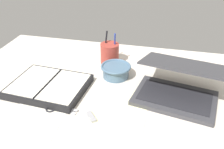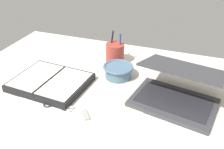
# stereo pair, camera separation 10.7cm
# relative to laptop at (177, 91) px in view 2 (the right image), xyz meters

# --- Properties ---
(desk_top) EXTENTS (1.40, 1.00, 0.02)m
(desk_top) POSITION_rel_laptop_xyz_m (-0.30, -0.04, -0.06)
(desk_top) COLOR beige
(desk_top) RESTS_ON ground
(laptop) EXTENTS (0.38, 0.36, 0.15)m
(laptop) POSITION_rel_laptop_xyz_m (0.00, 0.00, 0.00)
(laptop) COLOR #38383D
(laptop) RESTS_ON desk_top
(bowl) EXTENTS (0.14, 0.14, 0.06)m
(bowl) POSITION_rel_laptop_xyz_m (-0.28, 0.10, -0.02)
(bowl) COLOR slate
(bowl) RESTS_ON desk_top
(pen_cup) EXTENTS (0.09, 0.09, 0.17)m
(pen_cup) POSITION_rel_laptop_xyz_m (-0.34, 0.23, 0.00)
(pen_cup) COLOR #9E382D
(pen_cup) RESTS_ON desk_top
(planner) EXTENTS (0.34, 0.28, 0.04)m
(planner) POSITION_rel_laptop_xyz_m (-0.54, -0.07, -0.03)
(planner) COLOR black
(planner) RESTS_ON desk_top
(scissors) EXTENTS (0.13, 0.06, 0.01)m
(scissors) POSITION_rel_laptop_xyz_m (-0.46, -0.19, -0.05)
(scissors) COLOR #B7B7BC
(scissors) RESTS_ON desk_top
(paper_sheet_front) EXTENTS (0.22, 0.28, 0.00)m
(paper_sheet_front) POSITION_rel_laptop_xyz_m (-0.21, -0.14, -0.05)
(paper_sheet_front) COLOR #F4EFB2
(paper_sheet_front) RESTS_ON desk_top
(paper_sheet_beside_planner) EXTENTS (0.21, 0.24, 0.00)m
(paper_sheet_beside_planner) POSITION_rel_laptop_xyz_m (-0.51, -0.25, -0.05)
(paper_sheet_beside_planner) COLOR silver
(paper_sheet_beside_planner) RESTS_ON desk_top
(usb_drive) EXTENTS (0.06, 0.07, 0.01)m
(usb_drive) POSITION_rel_laptop_xyz_m (-0.31, -0.21, -0.05)
(usb_drive) COLOR #99999E
(usb_drive) RESTS_ON desk_top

